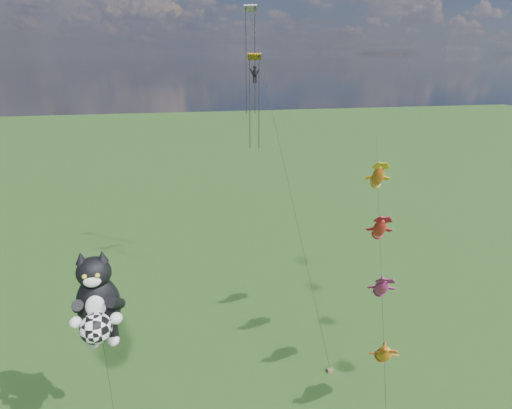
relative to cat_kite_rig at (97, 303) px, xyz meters
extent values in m
cylinder|color=black|center=(0.33, -1.31, -5.24)|extent=(0.69, 2.64, 6.44)
ellipsoid|color=black|center=(0.00, 0.32, -0.30)|extent=(2.74, 2.41, 3.45)
ellipsoid|color=black|center=(0.00, 0.21, 1.75)|extent=(2.15, 2.02, 1.75)
cone|color=black|center=(-0.54, 0.21, 2.66)|extent=(0.72, 0.72, 0.65)
cone|color=black|center=(0.54, 0.21, 2.66)|extent=(0.72, 0.72, 0.65)
ellipsoid|color=white|center=(0.00, -0.49, 1.58)|extent=(0.98, 0.64, 0.63)
ellipsoid|color=white|center=(0.00, -0.49, 0.02)|extent=(1.14, 0.64, 1.42)
sphere|color=gold|center=(-0.32, -0.57, 1.94)|extent=(0.26, 0.26, 0.26)
sphere|color=gold|center=(0.32, -0.57, 1.94)|extent=(0.26, 0.26, 0.26)
sphere|color=white|center=(-1.03, -0.82, -0.57)|extent=(0.65, 0.65, 0.65)
sphere|color=white|center=(1.02, -0.82, -0.57)|extent=(0.65, 0.65, 0.65)
sphere|color=white|center=(-0.54, 0.15, -2.62)|extent=(0.69, 0.69, 0.69)
sphere|color=white|center=(0.54, 0.15, -2.62)|extent=(0.69, 0.69, 0.69)
sphere|color=white|center=(0.00, -1.14, -0.84)|extent=(1.67, 1.67, 1.67)
cylinder|color=black|center=(17.32, 1.18, -0.82)|extent=(5.09, 15.01, 15.30)
ellipsoid|color=yellow|center=(16.21, -2.12, -4.18)|extent=(1.55, 2.52, 2.33)
ellipsoid|color=#D83377|center=(17.15, 0.68, -1.33)|extent=(1.55, 2.52, 2.33)
ellipsoid|color=red|center=(18.10, 3.48, 1.52)|extent=(1.55, 2.52, 2.33)
ellipsoid|color=red|center=(19.04, 6.27, 4.37)|extent=(1.55, 2.52, 2.33)
cube|color=brown|center=(14.56, 1.88, -8.50)|extent=(0.40, 0.30, 0.22)
cylinder|color=black|center=(13.25, 10.31, 3.76)|extent=(2.65, 16.89, 24.45)
cube|color=#279D13|center=(11.69, 15.59, 12.56)|extent=(1.16, 0.57, 0.58)
cylinder|color=black|center=(11.29, 15.59, 8.60)|extent=(0.08, 0.08, 7.92)
cylinder|color=black|center=(12.09, 15.59, 8.60)|extent=(0.08, 0.08, 7.92)
cube|color=blue|center=(11.95, 18.74, 16.52)|extent=(1.15, 0.59, 0.61)
cylinder|color=black|center=(11.55, 18.74, 11.89)|extent=(0.08, 0.08, 9.25)
cylinder|color=black|center=(12.34, 18.74, 11.89)|extent=(0.08, 0.08, 9.25)
camera|label=1|loc=(4.64, -21.40, 12.78)|focal=30.00mm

